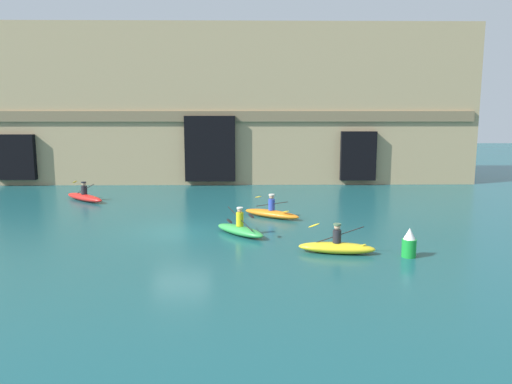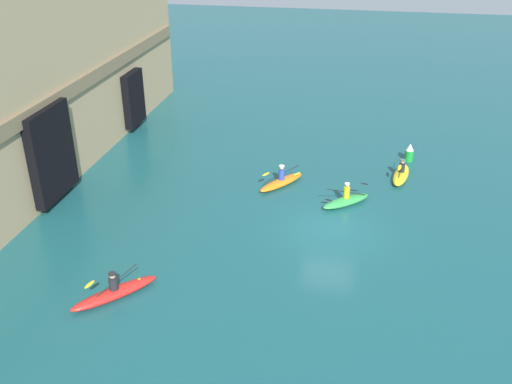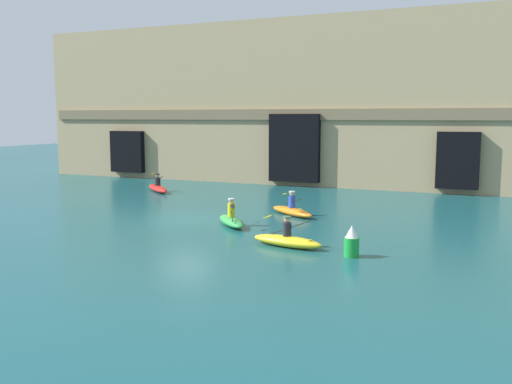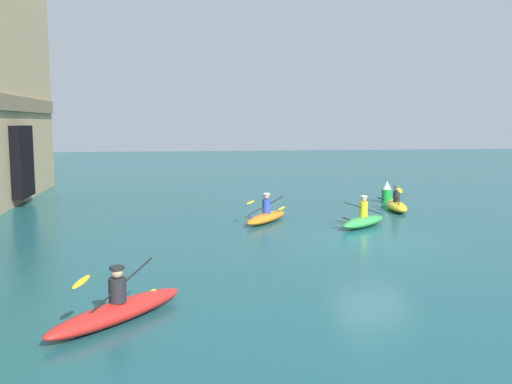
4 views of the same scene
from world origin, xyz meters
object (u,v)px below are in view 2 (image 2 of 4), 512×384
kayak_yellow (401,174)px  kayak_red (115,292)px  marker_buoy (409,153)px  kayak_green (346,200)px  kayak_orange (281,181)px

kayak_yellow → kayak_red: bearing=-30.2°
marker_buoy → kayak_green: bearing=151.7°
kayak_yellow → kayak_orange: kayak_orange is taller
kayak_green → kayak_orange: size_ratio=0.88×
kayak_red → kayak_orange: (10.78, -4.80, -0.00)m
kayak_green → marker_buoy: size_ratio=2.40×
kayak_orange → kayak_green: bearing=102.0°
kayak_yellow → kayak_orange: size_ratio=0.99×
kayak_red → kayak_yellow: bearing=-179.0°
kayak_green → marker_buoy: (6.16, -3.32, 0.25)m
kayak_green → marker_buoy: 7.00m
kayak_orange → marker_buoy: (4.65, -6.82, 0.25)m
kayak_red → kayak_green: (9.27, -8.31, 0.00)m
kayak_red → kayak_orange: 11.80m
kayak_yellow → kayak_red: size_ratio=0.94×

